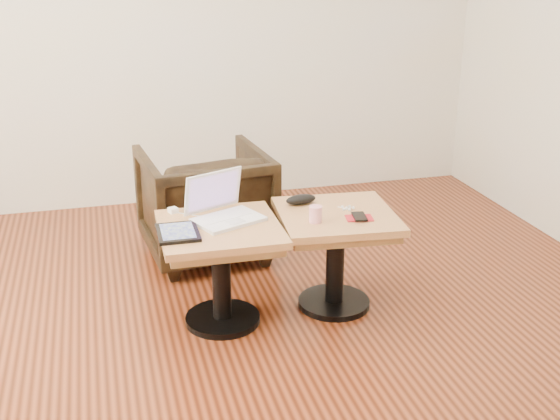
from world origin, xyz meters
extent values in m
cube|color=#3E180A|center=(0.00, 0.00, 0.00)|extent=(4.50, 4.50, 0.01)
cube|color=beige|center=(0.00, 2.25, 1.35)|extent=(4.50, 0.02, 2.70)
cylinder|color=black|center=(-0.01, 0.38, 0.02)|extent=(0.37, 0.37, 0.03)
cylinder|color=black|center=(-0.01, 0.38, 0.26)|extent=(0.09, 0.09, 0.45)
cube|color=brown|center=(-0.01, 0.38, 0.46)|extent=(0.53, 0.53, 0.04)
cube|color=olive|center=(-0.01, 0.38, 0.50)|extent=(0.58, 0.58, 0.04)
cylinder|color=black|center=(0.59, 0.39, 0.02)|extent=(0.37, 0.37, 0.03)
cylinder|color=black|center=(0.59, 0.39, 0.26)|extent=(0.09, 0.09, 0.45)
cube|color=brown|center=(0.59, 0.39, 0.46)|extent=(0.57, 0.57, 0.04)
cube|color=olive|center=(0.59, 0.39, 0.50)|extent=(0.62, 0.62, 0.04)
cube|color=white|center=(0.04, 0.42, 0.53)|extent=(0.37, 0.32, 0.02)
cube|color=silver|center=(0.03, 0.45, 0.54)|extent=(0.28, 0.20, 0.00)
cube|color=silver|center=(0.07, 0.36, 0.54)|extent=(0.10, 0.09, 0.00)
cube|color=white|center=(-0.01, 0.54, 0.64)|extent=(0.31, 0.17, 0.21)
cube|color=brown|center=(-0.01, 0.54, 0.64)|extent=(0.27, 0.14, 0.17)
cube|color=black|center=(-0.21, 0.32, 0.53)|extent=(0.19, 0.24, 0.02)
cube|color=#191E38|center=(-0.21, 0.32, 0.54)|extent=(0.16, 0.20, 0.00)
cube|color=white|center=(-0.20, 0.61, 0.53)|extent=(0.05, 0.05, 0.02)
ellipsoid|color=black|center=(0.45, 0.56, 0.54)|extent=(0.17, 0.09, 0.05)
cylinder|color=#E0405E|center=(0.45, 0.30, 0.56)|extent=(0.07, 0.07, 0.08)
sphere|color=white|center=(0.65, 0.43, 0.53)|extent=(0.01, 0.01, 0.01)
sphere|color=white|center=(0.67, 0.44, 0.53)|extent=(0.01, 0.01, 0.01)
sphere|color=white|center=(0.64, 0.45, 0.53)|extent=(0.01, 0.01, 0.01)
sphere|color=white|center=(0.68, 0.42, 0.53)|extent=(0.01, 0.01, 0.01)
sphere|color=white|center=(0.63, 0.41, 0.53)|extent=(0.01, 0.01, 0.01)
sphere|color=white|center=(0.66, 0.40, 0.53)|extent=(0.01, 0.01, 0.01)
cylinder|color=white|center=(0.65, 0.43, 0.52)|extent=(0.08, 0.05, 0.00)
cube|color=maroon|center=(0.67, 0.29, 0.52)|extent=(0.14, 0.11, 0.01)
cube|color=black|center=(0.67, 0.29, 0.53)|extent=(0.08, 0.12, 0.01)
imported|color=black|center=(0.05, 1.22, 0.33)|extent=(0.78, 0.79, 0.66)
camera|label=1|loc=(-0.53, -2.69, 1.77)|focal=45.00mm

